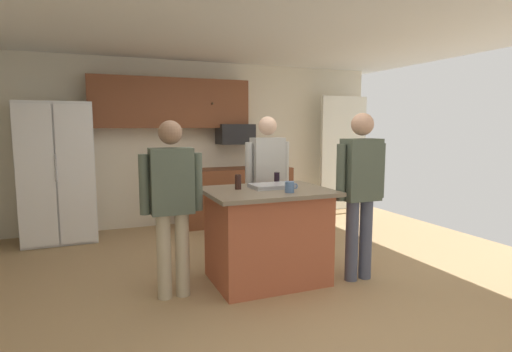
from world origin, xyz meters
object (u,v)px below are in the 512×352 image
Objects in this scene: person_guest_right at (267,176)px; person_guest_by_door at (361,185)px; glass_pilsner at (238,182)px; microwave_over_range at (235,134)px; glass_stout_tall at (277,178)px; serving_tray at (272,186)px; person_host_foreground at (172,198)px; kitchen_island at (267,235)px; refrigerator at (58,173)px; mug_ceramic_white at (290,187)px.

person_guest_by_door reaches higher than person_guest_right.
microwave_over_range is at bearing 71.46° from glass_pilsner.
microwave_over_range is 4.16× the size of glass_stout_tall.
microwave_over_range reaches higher than serving_tray.
person_host_foreground reaches higher than serving_tray.
person_guest_by_door is at bearing -20.98° from glass_pilsner.
serving_tray is (-0.25, -0.71, -0.01)m from person_guest_right.
kitchen_island is 0.62m from glass_pilsner.
person_guest_by_door reaches higher than kitchen_island.
serving_tray is at bearing -8.06° from glass_pilsner.
person_guest_by_door is at bearing -42.43° from glass_stout_tall.
kitchen_island is (2.06, -2.41, -0.47)m from refrigerator.
person_guest_by_door is at bearing -5.30° from mug_ceramic_white.
kitchen_island is 0.76× the size of person_host_foreground.
person_guest_right is at bearing -34.28° from refrigerator.
glass_stout_tall is (0.11, 0.53, 0.01)m from mug_ceramic_white.
microwave_over_range is 2.32m from glass_stout_tall.
mug_ceramic_white is 0.54m from glass_pilsner.
refrigerator is 3.21m from kitchen_island.
person_host_foreground is 1.11m from mug_ceramic_white.
kitchen_island is 0.50m from serving_tray.
glass_pilsner is 1.09× the size of glass_stout_tall.
serving_tray is (1.05, 0.12, 0.03)m from person_host_foreground.
person_host_foreground is 12.24× the size of mug_ceramic_white.
person_host_foreground is at bearing -166.30° from glass_pilsner.
microwave_over_range is 0.33× the size of person_guest_right.
person_guest_right reaches higher than glass_stout_tall.
person_host_foreground is (-0.97, -0.05, 0.46)m from kitchen_island.
person_guest_right reaches higher than glass_pilsner.
person_guest_by_door is 3.89× the size of serving_tray.
microwave_over_range is 3.80× the size of glass_pilsner.
microwave_over_range is 2.92m from person_guest_by_door.
mug_ceramic_white is at bearing -63.87° from kitchen_island.
person_guest_right is (0.34, 0.78, 0.50)m from kitchen_island.
glass_stout_tall is at bearing 11.65° from person_guest_right.
person_guest_by_door is (1.86, -0.27, 0.05)m from person_host_foreground.
person_host_foreground is 11.08× the size of glass_pilsner.
person_host_foreground reaches higher than glass_stout_tall.
person_guest_right is at bearing 78.17° from mug_ceramic_white.
mug_ceramic_white is at bearing -13.64° from person_host_foreground.
person_host_foreground is 0.72m from glass_pilsner.
microwave_over_range is at bearing 77.93° from kitchen_island.
serving_tray is at bearing -100.44° from microwave_over_range.
person_guest_right is 0.52m from glass_stout_tall.
refrigerator is at bearing 127.95° from glass_pilsner.
person_guest_by_door reaches higher than glass_pilsner.
refrigerator reaches higher than kitchen_island.
person_guest_right is at bearing 47.21° from glass_pilsner.
kitchen_island is (-0.54, -2.53, -0.97)m from microwave_over_range.
glass_pilsner is (-0.39, 0.37, 0.02)m from mug_ceramic_white.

